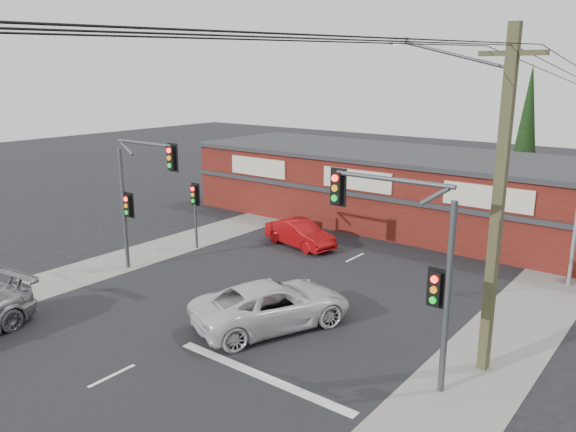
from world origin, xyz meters
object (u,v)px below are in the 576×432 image
Objects in this scene: white_suv at (272,304)px; utility_pole at (494,194)px; shop_building at (407,188)px; red_sedan at (300,234)px.

white_suv is 0.57× the size of utility_pole.
red_sedan is at bearing -106.58° from shop_building.
shop_building is at bearing 123.76° from utility_pole.
white_suv is 15.87m from shop_building.
shop_building is (-2.57, 15.61, 1.34)m from white_suv.
white_suv is 1.40× the size of red_sedan.
red_sedan is 0.41× the size of utility_pole.
utility_pole reaches higher than white_suv.
red_sedan is 0.15× the size of shop_building.
shop_building is at bearing -5.48° from red_sedan.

